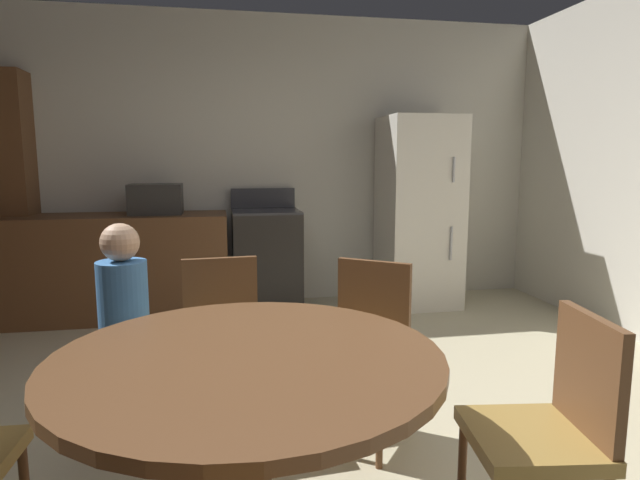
# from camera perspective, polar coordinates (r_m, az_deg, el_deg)

# --- Properties ---
(wall_back) EXTENTS (5.55, 0.12, 2.70)m
(wall_back) POSITION_cam_1_polar(r_m,az_deg,el_deg) (5.21, -5.53, 8.33)
(wall_back) COLOR beige
(wall_back) RESTS_ON ground
(kitchen_counter) EXTENTS (2.06, 0.60, 0.90)m
(kitchen_counter) POSITION_cam_1_polar(r_m,az_deg,el_deg) (4.97, -21.82, -2.69)
(kitchen_counter) COLOR brown
(kitchen_counter) RESTS_ON ground
(pantry_column) EXTENTS (0.44, 0.36, 2.10)m
(pantry_column) POSITION_cam_1_polar(r_m,az_deg,el_deg) (5.29, -30.46, 3.95)
(pantry_column) COLOR brown
(pantry_column) RESTS_ON ground
(oven_range) EXTENTS (0.60, 0.60, 1.10)m
(oven_range) POSITION_cam_1_polar(r_m,az_deg,el_deg) (4.89, -5.74, -2.09)
(oven_range) COLOR black
(oven_range) RESTS_ON ground
(refrigerator) EXTENTS (0.68, 0.68, 1.76)m
(refrigerator) POSITION_cam_1_polar(r_m,az_deg,el_deg) (5.10, 10.49, 2.94)
(refrigerator) COLOR silver
(refrigerator) RESTS_ON ground
(microwave) EXTENTS (0.44, 0.32, 0.26)m
(microwave) POSITION_cam_1_polar(r_m,az_deg,el_deg) (4.83, -17.09, 4.18)
(microwave) COLOR #2D2B28
(microwave) RESTS_ON kitchen_counter
(dining_table) EXTENTS (1.24, 1.24, 0.76)m
(dining_table) POSITION_cam_1_polar(r_m,az_deg,el_deg) (1.80, -7.61, -16.54)
(dining_table) COLOR brown
(dining_table) RESTS_ON ground
(chair_east) EXTENTS (0.45, 0.45, 0.87)m
(chair_east) POSITION_cam_1_polar(r_m,az_deg,el_deg) (2.02, 23.46, -17.51)
(chair_east) COLOR brown
(chair_east) RESTS_ON ground
(chair_northeast) EXTENTS (0.56, 0.56, 0.87)m
(chair_northeast) POSITION_cam_1_polar(r_m,az_deg,el_deg) (2.66, 4.80, -10.47)
(chair_northeast) COLOR brown
(chair_northeast) RESTS_ON ground
(chair_north) EXTENTS (0.43, 0.43, 0.87)m
(chair_north) POSITION_cam_1_polar(r_m,az_deg,el_deg) (2.76, -10.30, -9.85)
(chair_north) COLOR brown
(chair_north) RESTS_ON ground
(person_child) EXTENTS (0.30, 0.30, 1.09)m
(person_child) POSITION_cam_1_polar(r_m,az_deg,el_deg) (2.61, -20.07, -9.51)
(person_child) COLOR #3D4C84
(person_child) RESTS_ON ground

